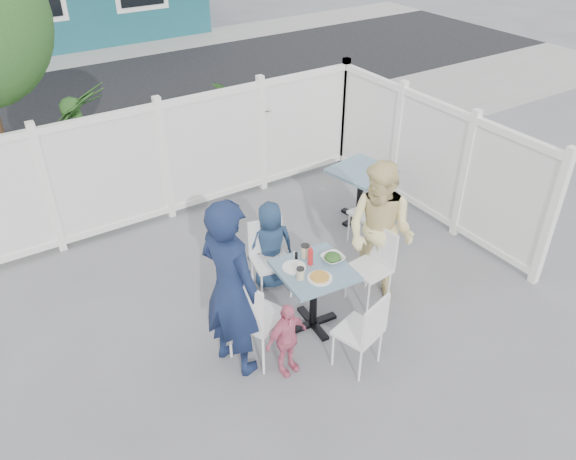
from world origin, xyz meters
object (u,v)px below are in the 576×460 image
spare_table (361,181)px  man (231,288)px  chair_left (251,313)px  toddler (287,339)px  main_table (314,282)px  woman (380,233)px  boy (271,245)px  chair_back (269,252)px  chair_near (365,328)px  chair_right (375,260)px

spare_table → man: size_ratio=0.45×
chair_left → toddler: size_ratio=1.26×
main_table → chair_left: (-0.76, -0.08, 0.02)m
woman → toddler: (-1.44, -0.43, -0.40)m
spare_table → boy: size_ratio=0.78×
chair_back → chair_near: 1.49m
spare_table → chair_right: bearing=-124.0°
chair_near → man: (-0.97, 0.71, 0.41)m
man → woman: 1.79m
man → boy: man is taller
chair_near → boy: (-0.05, 1.55, 0.03)m
chair_right → chair_near: size_ratio=1.02×
spare_table → woman: 1.56m
woman → main_table: bearing=-105.4°
boy → spare_table: bearing=-145.7°
chair_left → toddler: chair_left is taller
main_table → chair_left: size_ratio=0.75×
man → boy: 1.30m
spare_table → chair_left: chair_left is taller
chair_right → woman: woman is taller
main_table → chair_near: chair_near is taller
man → chair_left: bearing=-129.2°
spare_table → chair_near: bearing=-128.3°
chair_left → boy: (0.76, 0.90, -0.06)m
chair_back → man: size_ratio=0.48×
chair_near → toddler: bearing=134.2°
chair_right → spare_table: bearing=-39.2°
chair_left → chair_near: 1.05m
chair_back → woman: woman is taller
chair_back → boy: (0.07, 0.07, 0.02)m
chair_left → spare_table: bearing=96.7°
woman → man: bearing=-107.0°
main_table → chair_right: bearing=1.2°
main_table → chair_back: chair_back is taller
chair_back → man: man is taller
chair_near → toddler: size_ratio=1.06×
woman → toddler: size_ratio=2.01×
spare_table → boy: 1.79m
man → toddler: size_ratio=2.27×
main_table → woman: bearing=3.8°
spare_table → chair_left: bearing=-149.7°
chair_back → toddler: (-0.50, -1.13, -0.10)m
main_table → man: size_ratio=0.42×
chair_right → chair_near: 1.05m
chair_left → boy: bearing=116.2°
chair_near → main_table: bearing=78.4°
spare_table → toddler: size_ratio=1.03×
chair_right → boy: size_ratio=0.83×
spare_table → woman: (-0.83, -1.31, 0.22)m
woman → chair_right: bearing=-80.0°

